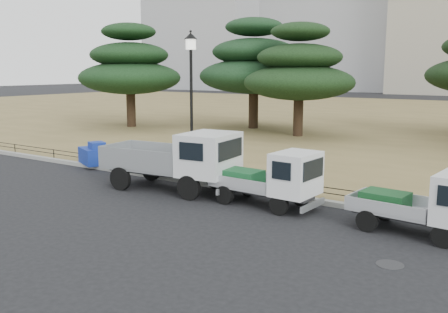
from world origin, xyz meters
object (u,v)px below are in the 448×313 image
Objects in this scene: street_lamp at (191,81)px; tarp_pile at (95,155)px; truck_kei_rear at (426,203)px; truck_large at (177,158)px; truck_kei_front at (272,179)px.

tarp_pile is (-5.25, -0.04, -3.23)m from street_lamp.
truck_kei_rear is 1.87× the size of tarp_pile.
tarp_pile is at bearing 161.02° from truck_large.
street_lamp is at bearing 0.46° from tarp_pile.
truck_large reaches higher than tarp_pile.
street_lamp is at bearing 164.71° from truck_kei_front.
truck_kei_rear is 14.06m from tarp_pile.
truck_kei_rear is at bearing -10.65° from street_lamp.
street_lamp reaches higher than truck_kei_front.
truck_kei_front is at bearing -18.65° from street_lamp.
truck_kei_front is 0.64× the size of street_lamp.
truck_kei_rear is at bearing 0.40° from truck_kei_front.
truck_large is 2.99m from street_lamp.
truck_large is at bearing -73.41° from street_lamp.
street_lamp is (-0.42, 1.41, 2.60)m from truck_large.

